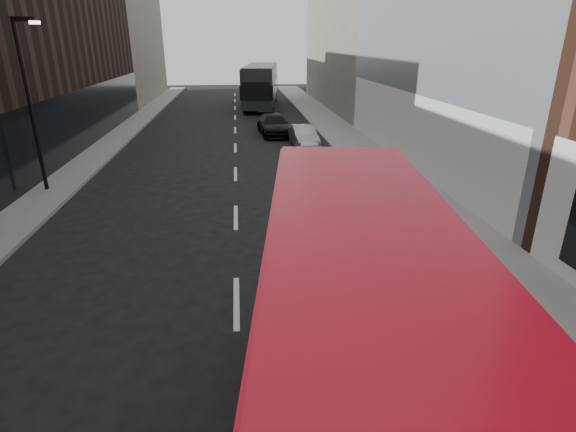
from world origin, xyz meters
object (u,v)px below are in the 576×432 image
object	(u,v)px
grey_bus	(261,85)
car_b	(304,136)
red_bus	(370,411)
car_a	(337,199)
car_c	(274,125)
street_lamp	(30,95)

from	to	relation	value
grey_bus	car_b	world-z (taller)	grey_bus
red_bus	grey_bus	size ratio (longest dim) A/B	0.84
red_bus	car_b	xyz separation A→B (m)	(2.76, 24.16, -1.72)
car_a	car_b	world-z (taller)	car_b
car_c	car_b	bearing A→B (deg)	-73.77
grey_bus	car_c	xyz separation A→B (m)	(0.08, -14.73, -1.46)
red_bus	street_lamp	bearing A→B (deg)	128.74
car_b	car_c	distance (m)	4.33
grey_bus	car_a	bearing A→B (deg)	-80.86
street_lamp	car_a	xyz separation A→B (m)	(12.10, -4.08, -3.56)
grey_bus	car_a	xyz separation A→B (m)	(1.20, -30.78, -1.54)
street_lamp	red_bus	world-z (taller)	street_lamp
grey_bus	car_c	size ratio (longest dim) A/B	2.61
grey_bus	car_a	distance (m)	30.85
grey_bus	car_c	distance (m)	14.81
car_b	street_lamp	bearing A→B (deg)	-150.22
street_lamp	red_bus	bearing A→B (deg)	-58.91
car_c	street_lamp	bearing A→B (deg)	-137.38
red_bus	car_a	xyz separation A→B (m)	(2.32, 12.15, -1.75)
street_lamp	grey_bus	xyz separation A→B (m)	(10.90, 26.71, -2.01)
red_bus	grey_bus	distance (m)	42.95
street_lamp	car_c	xyz separation A→B (m)	(10.98, 11.97, -3.47)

